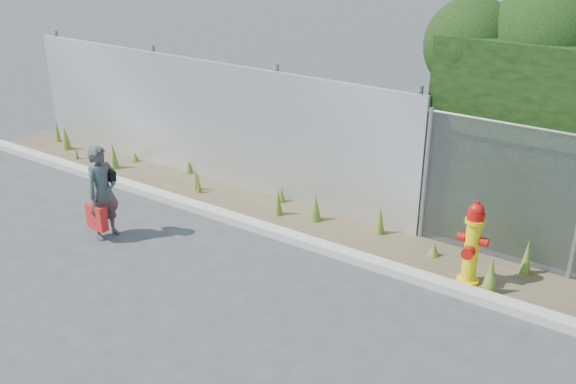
% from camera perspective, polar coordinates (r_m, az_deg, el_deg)
% --- Properties ---
extents(ground, '(80.00, 80.00, 0.00)m').
position_cam_1_polar(ground, '(8.21, -3.83, -10.18)').
color(ground, '#3B3C3E').
rests_on(ground, ground).
extents(curb, '(16.00, 0.22, 0.12)m').
position_cam_1_polar(curb, '(9.44, 2.88, -4.83)').
color(curb, '#AFAA9E').
rests_on(curb, ground).
extents(weed_strip, '(16.00, 1.33, 0.53)m').
position_cam_1_polar(weed_strip, '(9.56, 9.92, -4.35)').
color(weed_strip, brown).
rests_on(weed_strip, ground).
extents(corrugated_fence, '(8.50, 0.21, 2.30)m').
position_cam_1_polar(corrugated_fence, '(11.73, -7.55, 6.35)').
color(corrugated_fence, silver).
rests_on(corrugated_fence, ground).
extents(fire_hydrant, '(0.40, 0.36, 1.21)m').
position_cam_1_polar(fire_hydrant, '(8.71, 16.03, -4.51)').
color(fire_hydrant, yellow).
rests_on(fire_hydrant, ground).
extents(woman, '(0.38, 0.55, 1.46)m').
position_cam_1_polar(woman, '(9.92, -16.11, -0.02)').
color(woman, '#106B62').
rests_on(woman, ground).
extents(red_tote_bag, '(0.35, 0.13, 0.46)m').
position_cam_1_polar(red_tote_bag, '(10.00, -16.63, -2.14)').
color(red_tote_bag, '#BA0A2B').
extents(black_shoulder_bag, '(0.22, 0.09, 0.16)m').
position_cam_1_polar(black_shoulder_bag, '(9.92, -15.59, 1.46)').
color(black_shoulder_bag, black).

